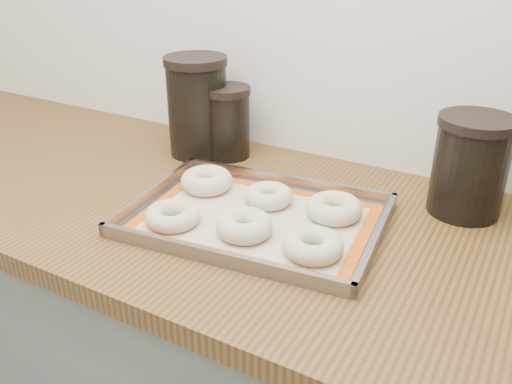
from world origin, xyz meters
The scene contains 12 objects.
countertop centered at (0.00, 1.68, 0.88)m, with size 3.06×0.68×0.04m, color brown.
baking_tray centered at (0.05, 1.64, 0.91)m, with size 0.49×0.38×0.03m.
baking_mat centered at (0.05, 1.64, 0.90)m, with size 0.45×0.33×0.00m.
bagel_front_left centered at (-0.07, 1.55, 0.92)m, with size 0.10×0.10×0.03m, color beige.
bagel_front_mid centered at (0.06, 1.58, 0.92)m, with size 0.10×0.10×0.04m, color beige.
bagel_front_right centered at (0.19, 1.58, 0.92)m, with size 0.10×0.10×0.03m, color beige.
bagel_back_left centered at (-0.10, 1.70, 0.92)m, with size 0.11×0.11×0.04m, color beige.
bagel_back_mid centered at (0.04, 1.71, 0.92)m, with size 0.09×0.09×0.03m, color beige.
bagel_back_right centered at (0.18, 1.72, 0.92)m, with size 0.10×0.10×0.04m, color beige.
canister_left centered at (-0.24, 1.87, 1.02)m, with size 0.15×0.15×0.23m.
canister_mid centered at (-0.16, 1.89, 0.98)m, with size 0.11×0.11×0.17m.
canister_right centered at (0.38, 1.87, 1.00)m, with size 0.14×0.14×0.19m.
Camera 1 is at (0.49, 0.87, 1.39)m, focal length 38.00 mm.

